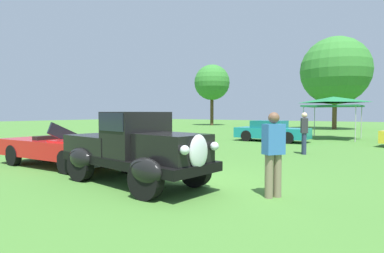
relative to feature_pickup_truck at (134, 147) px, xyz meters
name	(u,v)px	position (x,y,z in m)	size (l,w,h in m)	color
ground_plane	(174,183)	(0.74, 0.57, -0.86)	(120.00, 120.00, 0.00)	#42752D
feature_pickup_truck	(134,147)	(0.00, 0.00, 0.00)	(4.38, 2.25, 1.70)	black
neighbor_convertible	(63,148)	(-3.61, 0.50, -0.28)	(4.39, 1.91, 1.40)	red
show_car_teal	(271,131)	(-1.19, 12.39, -0.26)	(4.19, 1.83, 1.22)	teal
spectator_near_truck	(304,132)	(1.92, 7.65, 0.05)	(0.37, 0.46, 1.69)	#283351
spectator_between_cars	(273,152)	(3.14, 0.66, 0.05)	(0.43, 0.47, 1.69)	#7F7056
spectator_by_row	(143,132)	(-3.38, 3.88, 0.05)	(0.46, 0.44, 1.69)	#7F7056
canopy_tent_left_field	(333,101)	(1.46, 16.34, 1.56)	(3.26, 3.26, 2.71)	#B7B7BC
treeline_far_left	(212,83)	(-16.08, 30.78, 4.82)	(4.69, 4.69, 8.06)	#47331E
treeline_mid_left	(335,71)	(-0.63, 28.98, 5.02)	(6.79, 6.79, 9.28)	brown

